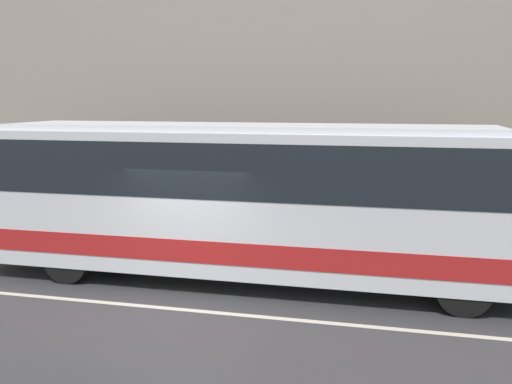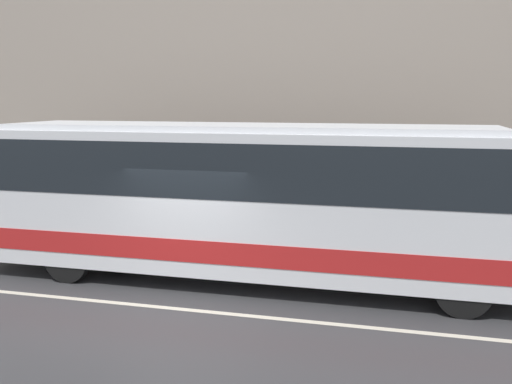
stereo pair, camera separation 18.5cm
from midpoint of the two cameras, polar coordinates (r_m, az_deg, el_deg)
The scene contains 6 objects.
ground_plane at distance 10.92m, azimuth -8.78°, elevation -11.48°, with size 60.00×60.00×0.00m, color #38383A.
sidewalk at distance 15.62m, azimuth -1.49°, elevation -4.65°, with size 60.00×2.43×0.18m.
building_facade at distance 16.55m, azimuth -0.31°, elevation 14.85°, with size 60.00×0.35×11.31m.
lane_stripe at distance 10.92m, azimuth -8.78°, elevation -11.46°, with size 54.00×0.14×0.01m.
transit_bus at distance 12.02m, azimuth -1.67°, elevation -0.17°, with size 11.95×2.52×3.33m.
pedestrian_waiting at distance 15.38m, azimuth -3.02°, elevation -1.85°, with size 0.36×0.36×1.53m.
Camera 1 is at (3.87, -9.44, 3.85)m, focal length 40.00 mm.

